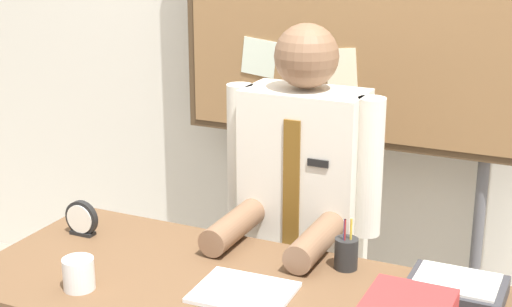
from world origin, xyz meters
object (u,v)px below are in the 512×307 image
at_px(desk_clock, 81,220).
at_px(pen_holder, 346,253).
at_px(open_notebook, 244,292).
at_px(paper_tray, 456,289).
at_px(coffee_mug, 79,274).
at_px(bulletin_board, 355,1).
at_px(person, 302,242).

height_order(desk_clock, pen_holder, pen_holder).
distance_m(open_notebook, paper_tray, 0.58).
xyz_separation_m(open_notebook, paper_tray, (0.54, 0.22, 0.02)).
xyz_separation_m(coffee_mug, pen_holder, (0.64, 0.44, 0.00)).
relative_size(open_notebook, pen_holder, 1.66).
distance_m(coffee_mug, paper_tray, 1.04).
height_order(desk_clock, paper_tray, desk_clock).
xyz_separation_m(open_notebook, desk_clock, (-0.66, 0.15, 0.05)).
xyz_separation_m(bulletin_board, desk_clock, (-0.61, -0.91, -0.64)).
bearing_deg(person, bulletin_board, 90.03).
bearing_deg(paper_tray, pen_holder, 170.96).
height_order(desk_clock, coffee_mug, desk_clock).
bearing_deg(bulletin_board, person, -89.97).
bearing_deg(bulletin_board, pen_holder, -72.12).
bearing_deg(pen_holder, paper_tray, -9.04).
xyz_separation_m(desk_clock, pen_holder, (0.86, 0.13, -0.00)).
xyz_separation_m(bulletin_board, pen_holder, (0.25, -0.78, -0.64)).
bearing_deg(person, paper_tray, -29.94).
bearing_deg(desk_clock, person, 33.87).
bearing_deg(open_notebook, person, 94.89).
relative_size(person, desk_clock, 12.02).
bearing_deg(person, open_notebook, -85.11).
height_order(person, desk_clock, person).
relative_size(bulletin_board, coffee_mug, 22.15).
distance_m(desk_clock, coffee_mug, 0.39).
bearing_deg(coffee_mug, desk_clock, 125.91).
bearing_deg(paper_tray, bulletin_board, 125.03).
bearing_deg(pen_holder, person, 131.58).
bearing_deg(open_notebook, bulletin_board, 92.61).
xyz_separation_m(person, bulletin_board, (-0.00, 0.50, 0.77)).
distance_m(open_notebook, coffee_mug, 0.46).
xyz_separation_m(pen_holder, paper_tray, (0.33, -0.05, -0.02)).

